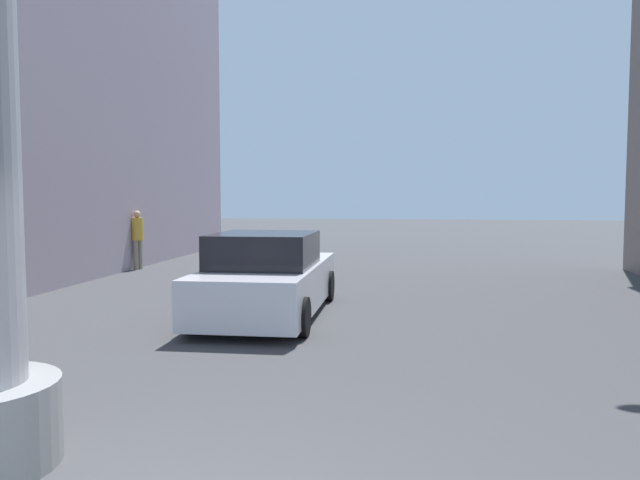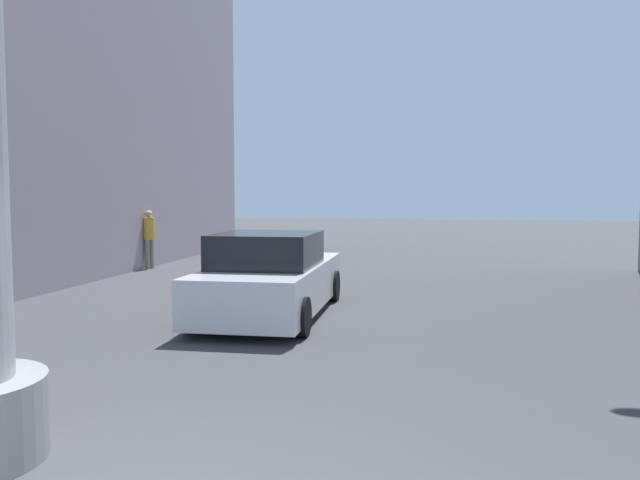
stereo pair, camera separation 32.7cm
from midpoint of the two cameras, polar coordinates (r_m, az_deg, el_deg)
The scene contains 3 objects.
ground_plane at distance 13.55m, azimuth 3.38°, elevation -5.40°, with size 92.57×92.57×0.00m, color #424244.
car_lead at distance 11.61m, azimuth -3.68°, elevation -3.49°, with size 2.05×4.94×1.56m.
pedestrian_far_left at distance 19.68m, azimuth -14.89°, elevation 0.48°, with size 0.40×0.40×1.78m.
Camera 2 is at (1.71, -3.25, 2.23)m, focal length 35.00 mm.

